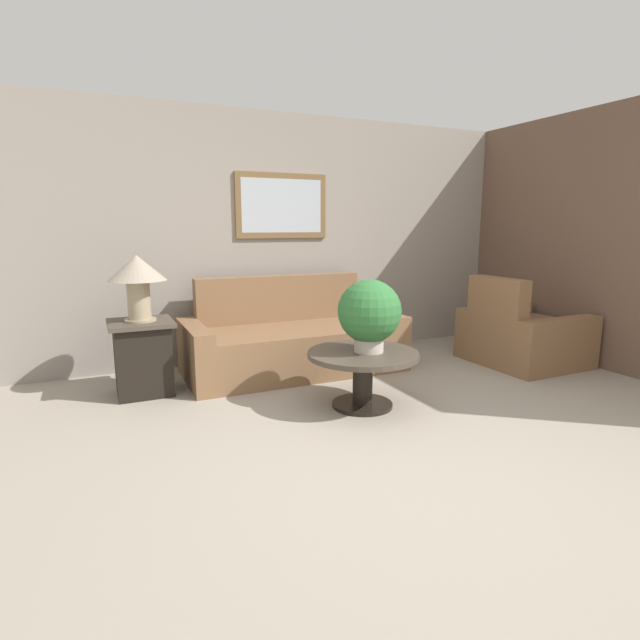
# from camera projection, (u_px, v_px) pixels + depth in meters

# --- Properties ---
(ground_plane) EXTENTS (20.00, 20.00, 0.00)m
(ground_plane) POSITION_uv_depth(u_px,v_px,m) (429.00, 467.00, 3.02)
(ground_plane) COLOR gray
(wall_back) EXTENTS (7.76, 0.09, 2.60)m
(wall_back) POSITION_uv_depth(u_px,v_px,m) (270.00, 238.00, 5.36)
(wall_back) COLOR gray
(wall_back) RESTS_ON ground_plane
(wall_right) EXTENTS (0.06, 4.87, 2.60)m
(wall_right) POSITION_uv_depth(u_px,v_px,m) (577.00, 239.00, 5.24)
(wall_right) COLOR brown
(wall_right) RESTS_ON ground_plane
(couch_main) EXTENTS (2.13, 0.97, 0.92)m
(couch_main) POSITION_uv_depth(u_px,v_px,m) (292.00, 342.00, 5.00)
(couch_main) COLOR brown
(couch_main) RESTS_ON ground_plane
(armchair) EXTENTS (0.98, 1.07, 0.92)m
(armchair) POSITION_uv_depth(u_px,v_px,m) (521.00, 336.00, 5.26)
(armchair) COLOR brown
(armchair) RESTS_ON ground_plane
(coffee_table) EXTENTS (0.89, 0.89, 0.45)m
(coffee_table) POSITION_uv_depth(u_px,v_px,m) (363.00, 367.00, 3.97)
(coffee_table) COLOR black
(coffee_table) RESTS_ON ground_plane
(side_table) EXTENTS (0.53, 0.53, 0.64)m
(side_table) POSITION_uv_depth(u_px,v_px,m) (143.00, 357.00, 4.29)
(side_table) COLOR black
(side_table) RESTS_ON ground_plane
(table_lamp) EXTENTS (0.48, 0.48, 0.56)m
(table_lamp) POSITION_uv_depth(u_px,v_px,m) (137.00, 275.00, 4.16)
(table_lamp) COLOR tan
(table_lamp) RESTS_ON side_table
(potted_plant_on_table) EXTENTS (0.50, 0.50, 0.57)m
(potted_plant_on_table) POSITION_uv_depth(u_px,v_px,m) (369.00, 313.00, 3.90)
(potted_plant_on_table) COLOR beige
(potted_plant_on_table) RESTS_ON coffee_table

